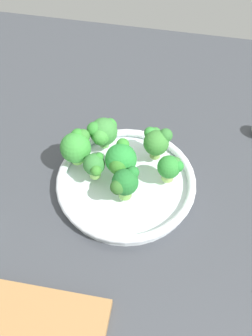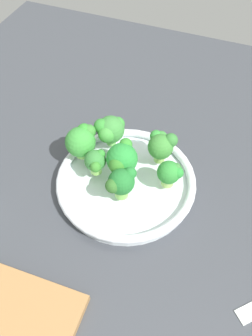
{
  "view_description": "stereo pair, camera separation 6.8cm",
  "coord_description": "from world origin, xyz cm",
  "px_view_note": "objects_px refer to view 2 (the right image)",
  "views": [
    {
      "loc": [
        5.7,
        -39.14,
        59.42
      ],
      "look_at": [
        -3.21,
        2.63,
        6.1
      ],
      "focal_mm": 37.46,
      "sensor_mm": 36.0,
      "label": 1
    },
    {
      "loc": [
        12.24,
        -37.19,
        59.42
      ],
      "look_at": [
        -3.21,
        2.63,
        6.1
      ],
      "focal_mm": 37.46,
      "sensor_mm": 36.0,
      "label": 2
    }
  ],
  "objects_px": {
    "bowl": "(126,182)",
    "broccoli_floret_2": "(110,130)",
    "broccoli_floret_4": "(122,159)",
    "broccoli_floret_5": "(82,140)",
    "broccoli_floret_1": "(161,145)",
    "broccoli_floret_0": "(170,173)",
    "broccoli_floret_6": "(121,183)",
    "broccoli_floret_3": "(96,161)"
  },
  "relations": [
    {
      "from": "broccoli_floret_4",
      "to": "broccoli_floret_6",
      "type": "distance_m",
      "value": 0.06
    },
    {
      "from": "broccoli_floret_2",
      "to": "broccoli_floret_5",
      "type": "distance_m",
      "value": 0.06
    },
    {
      "from": "broccoli_floret_1",
      "to": "broccoli_floret_6",
      "type": "xyz_separation_m",
      "value": [
        -0.04,
        -0.12,
        -0.0
      ]
    },
    {
      "from": "broccoli_floret_4",
      "to": "broccoli_floret_6",
      "type": "bearing_deg",
      "value": -69.4
    },
    {
      "from": "broccoli_floret_5",
      "to": "broccoli_floret_6",
      "type": "bearing_deg",
      "value": -31.64
    },
    {
      "from": "broccoli_floret_3",
      "to": "broccoli_floret_6",
      "type": "relative_size",
      "value": 0.84
    },
    {
      "from": "broccoli_floret_2",
      "to": "broccoli_floret_5",
      "type": "height_order",
      "value": "same"
    },
    {
      "from": "broccoli_floret_1",
      "to": "broccoli_floret_5",
      "type": "xyz_separation_m",
      "value": [
        -0.16,
        -0.05,
        0.0
      ]
    },
    {
      "from": "bowl",
      "to": "broccoli_floret_5",
      "type": "relative_size",
      "value": 3.98
    },
    {
      "from": "broccoli_floret_1",
      "to": "broccoli_floret_3",
      "type": "distance_m",
      "value": 0.14
    },
    {
      "from": "broccoli_floret_5",
      "to": "broccoli_floret_6",
      "type": "relative_size",
      "value": 1.06
    },
    {
      "from": "broccoli_floret_1",
      "to": "broccoli_floret_5",
      "type": "height_order",
      "value": "broccoli_floret_5"
    },
    {
      "from": "broccoli_floret_4",
      "to": "broccoli_floret_5",
      "type": "xyz_separation_m",
      "value": [
        -0.1,
        0.02,
        -0.0
      ]
    },
    {
      "from": "bowl",
      "to": "broccoli_floret_6",
      "type": "distance_m",
      "value": 0.07
    },
    {
      "from": "broccoli_floret_3",
      "to": "broccoli_floret_6",
      "type": "xyz_separation_m",
      "value": [
        0.07,
        -0.03,
        0.01
      ]
    },
    {
      "from": "broccoli_floret_3",
      "to": "broccoli_floret_1",
      "type": "bearing_deg",
      "value": 36.89
    },
    {
      "from": "broccoli_floret_1",
      "to": "broccoli_floret_4",
      "type": "xyz_separation_m",
      "value": [
        -0.06,
        -0.07,
        0.0
      ]
    },
    {
      "from": "broccoli_floret_1",
      "to": "broccoli_floret_4",
      "type": "relative_size",
      "value": 0.92
    },
    {
      "from": "broccoli_floret_0",
      "to": "broccoli_floret_1",
      "type": "relative_size",
      "value": 0.86
    },
    {
      "from": "broccoli_floret_4",
      "to": "bowl",
      "type": "bearing_deg",
      "value": -32.4
    },
    {
      "from": "bowl",
      "to": "broccoli_floret_6",
      "type": "height_order",
      "value": "broccoli_floret_6"
    },
    {
      "from": "broccoli_floret_4",
      "to": "broccoli_floret_3",
      "type": "bearing_deg",
      "value": -161.09
    },
    {
      "from": "bowl",
      "to": "broccoli_floret_2",
      "type": "height_order",
      "value": "broccoli_floret_2"
    },
    {
      "from": "broccoli_floret_0",
      "to": "bowl",
      "type": "bearing_deg",
      "value": -169.23
    },
    {
      "from": "broccoli_floret_4",
      "to": "broccoli_floret_2",
      "type": "bearing_deg",
      "value": 128.4
    },
    {
      "from": "broccoli_floret_1",
      "to": "broccoli_floret_2",
      "type": "xyz_separation_m",
      "value": [
        -0.11,
        0.0,
        0.0
      ]
    },
    {
      "from": "bowl",
      "to": "broccoli_floret_1",
      "type": "xyz_separation_m",
      "value": [
        0.05,
        0.07,
        0.06
      ]
    },
    {
      "from": "broccoli_floret_3",
      "to": "broccoli_floret_0",
      "type": "bearing_deg",
      "value": 9.7
    },
    {
      "from": "broccoli_floret_0",
      "to": "broccoli_floret_4",
      "type": "height_order",
      "value": "broccoli_floret_4"
    },
    {
      "from": "bowl",
      "to": "broccoli_floret_4",
      "type": "xyz_separation_m",
      "value": [
        -0.01,
        0.01,
        0.06
      ]
    },
    {
      "from": "broccoli_floret_0",
      "to": "broccoli_floret_2",
      "type": "relative_size",
      "value": 0.83
    },
    {
      "from": "bowl",
      "to": "broccoli_floret_3",
      "type": "relative_size",
      "value": 5.03
    },
    {
      "from": "broccoli_floret_3",
      "to": "broccoli_floret_4",
      "type": "height_order",
      "value": "broccoli_floret_4"
    },
    {
      "from": "bowl",
      "to": "broccoli_floret_2",
      "type": "bearing_deg",
      "value": 131.2
    },
    {
      "from": "broccoli_floret_6",
      "to": "broccoli_floret_3",
      "type": "bearing_deg",
      "value": 152.69
    },
    {
      "from": "broccoli_floret_2",
      "to": "broccoli_floret_5",
      "type": "bearing_deg",
      "value": -132.01
    },
    {
      "from": "broccoli_floret_4",
      "to": "broccoli_floret_1",
      "type": "bearing_deg",
      "value": 47.09
    },
    {
      "from": "broccoli_floret_3",
      "to": "broccoli_floret_6",
      "type": "height_order",
      "value": "broccoli_floret_6"
    },
    {
      "from": "broccoli_floret_3",
      "to": "broccoli_floret_5",
      "type": "relative_size",
      "value": 0.79
    },
    {
      "from": "broccoli_floret_0",
      "to": "broccoli_floret_5",
      "type": "bearing_deg",
      "value": 176.81
    },
    {
      "from": "broccoli_floret_5",
      "to": "broccoli_floret_6",
      "type": "height_order",
      "value": "broccoli_floret_5"
    },
    {
      "from": "broccoli_floret_0",
      "to": "broccoli_floret_1",
      "type": "xyz_separation_m",
      "value": [
        -0.04,
        0.06,
        0.01
      ]
    }
  ]
}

